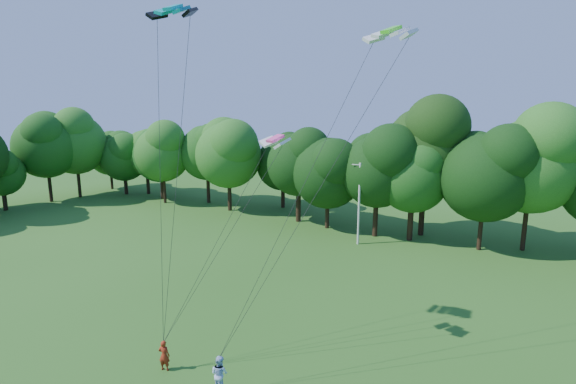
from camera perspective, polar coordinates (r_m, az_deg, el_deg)
The scene contains 8 objects.
utility_pole at distance 42.52m, azimuth 9.01°, elevation -1.37°, with size 1.56×0.21×7.81m.
kite_flyer_left at distance 24.94m, azimuth -15.45°, elevation -19.37°, with size 0.59×0.39×1.62m, color maroon.
kite_flyer_right at distance 22.88m, azimuth -8.68°, elevation -21.84°, with size 0.88×0.69×1.82m, color #B1CAF6.
kite_teal at distance 25.34m, azimuth -14.40°, elevation 21.76°, with size 2.67×1.51×0.51m.
kite_green at distance 23.37m, azimuth 12.97°, elevation 19.45°, with size 2.73×1.81×0.50m.
kite_pink at distance 22.96m, azimuth -1.63°, elevation 6.81°, with size 1.90×1.37×0.40m.
tree_back_west at distance 63.69m, azimuth -15.95°, elevation 5.61°, with size 8.04×8.04×11.69m.
tree_back_center at distance 46.15m, azimuth 17.10°, elevation 5.22°, with size 9.62×9.62×13.99m.
Camera 1 is at (12.88, -8.75, 13.48)m, focal length 28.00 mm.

